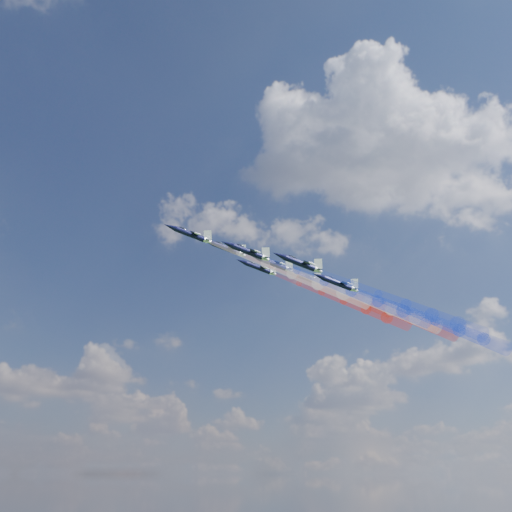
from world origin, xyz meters
TOP-DOWN VIEW (x-y plane):
  - jet_lead at (-2.97, -9.67)m, footprint 16.79×14.79m
  - trail_lead at (24.59, -18.55)m, footprint 46.41×19.81m
  - jet_inner_left at (5.82, -22.91)m, footprint 16.79×14.79m
  - trail_inner_left at (33.38, -31.79)m, footprint 46.41×19.81m
  - jet_inner_right at (12.05, -5.08)m, footprint 16.79×14.79m
  - trail_inner_right at (39.61, -13.96)m, footprint 46.41×19.81m
  - jet_outer_left at (12.06, -35.21)m, footprint 16.79×14.79m
  - trail_outer_left at (39.62, -44.09)m, footprint 46.41×19.81m
  - jet_center_third at (19.47, -16.41)m, footprint 16.79×14.79m
  - trail_center_third at (47.03, -25.28)m, footprint 46.41×19.81m
  - jet_outer_right at (28.64, 1.23)m, footprint 16.79×14.79m
  - trail_outer_right at (56.20, -7.65)m, footprint 46.41×19.81m
  - jet_rear_left at (27.56, -32.48)m, footprint 16.79×14.79m
  - trail_rear_left at (55.12, -41.36)m, footprint 46.41×19.81m
  - jet_rear_right at (35.25, -11.25)m, footprint 16.79×14.79m
  - trail_rear_right at (62.81, -20.13)m, footprint 46.41×19.81m

SIDE VIEW (x-z plane):
  - trail_rear_left at x=55.12m, z-range 109.31..126.75m
  - trail_outer_left at x=39.62m, z-range 110.78..128.23m
  - trail_inner_left at x=33.38m, z-range 115.72..133.16m
  - jet_rear_left at x=27.56m, z-range 120.59..130.43m
  - trail_center_third at x=47.03m, z-range 117.10..134.55m
  - trail_rear_right at x=62.81m, z-range 117.54..134.98m
  - jet_outer_left at x=12.06m, z-range 122.07..131.91m
  - trail_outer_right at x=56.20m, z-range 122.18..139.62m
  - trail_lead at x=24.59m, z-range 122.21..139.66m
  - trail_inner_right at x=39.61m, z-range 122.92..140.37m
  - jet_inner_left at x=5.82m, z-range 127.00..136.84m
  - jet_center_third at x=19.47m, z-range 128.39..138.22m
  - jet_rear_right at x=35.25m, z-range 128.82..138.66m
  - jet_outer_right at x=28.64m, z-range 133.47..143.30m
  - jet_lead at x=-2.97m, z-range 133.50..143.34m
  - jet_inner_right at x=12.05m, z-range 134.21..144.05m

